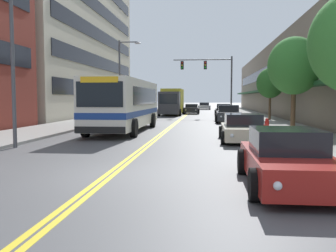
# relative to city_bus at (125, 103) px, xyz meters

# --- Properties ---
(ground_plane) EXTENTS (240.00, 240.00, 0.00)m
(ground_plane) POSITION_rel_city_bus_xyz_m (2.48, 23.79, -1.75)
(ground_plane) COLOR #4C4C4F
(sidewalk_left) EXTENTS (3.94, 106.00, 0.14)m
(sidewalk_left) POSITION_rel_city_bus_xyz_m (-4.99, 23.79, -1.68)
(sidewalk_left) COLOR gray
(sidewalk_left) RESTS_ON ground_plane
(sidewalk_right) EXTENTS (3.94, 106.00, 0.14)m
(sidewalk_right) POSITION_rel_city_bus_xyz_m (9.95, 23.79, -1.68)
(sidewalk_right) COLOR gray
(sidewalk_right) RESTS_ON ground_plane
(centre_line) EXTENTS (0.34, 106.00, 0.01)m
(centre_line) POSITION_rel_city_bus_xyz_m (2.48, 23.79, -1.75)
(centre_line) COLOR yellow
(centre_line) RESTS_ON ground_plane
(storefront_row_right) EXTENTS (9.10, 68.00, 8.33)m
(storefront_row_right) POSITION_rel_city_bus_xyz_m (16.15, 23.79, 2.41)
(storefront_row_right) COLOR gray
(storefront_row_right) RESTS_ON ground_plane
(city_bus) EXTENTS (2.86, 10.91, 3.10)m
(city_bus) POSITION_rel_city_bus_xyz_m (0.00, 0.00, 0.00)
(city_bus) COLOR silver
(city_bus) RESTS_ON ground_plane
(car_beige_parked_left_mid) EXTENTS (2.18, 4.62, 1.24)m
(car_beige_parked_left_mid) POSITION_rel_city_bus_xyz_m (-1.80, 10.40, -1.18)
(car_beige_parked_left_mid) COLOR #BCAD89
(car_beige_parked_left_mid) RESTS_ON ground_plane
(car_red_parked_right_foreground) EXTENTS (2.01, 4.47, 1.33)m
(car_red_parked_right_foreground) POSITION_rel_city_bus_xyz_m (6.89, -13.91, -1.14)
(car_red_parked_right_foreground) COLOR maroon
(car_red_parked_right_foreground) RESTS_ON ground_plane
(car_champagne_parked_right_mid) EXTENTS (2.20, 4.70, 1.28)m
(car_champagne_parked_right_mid) POSITION_rel_city_bus_xyz_m (6.76, -4.69, -1.17)
(car_champagne_parked_right_mid) COLOR beige
(car_champagne_parked_right_mid) RESTS_ON ground_plane
(car_dark_grey_parked_right_far) EXTENTS (2.18, 4.48, 1.45)m
(car_dark_grey_parked_right_far) POSITION_rel_city_bus_xyz_m (6.79, 9.11, -1.08)
(car_dark_grey_parked_right_far) COLOR #38383D
(car_dark_grey_parked_right_far) RESTS_ON ground_plane
(car_black_parked_right_end) EXTENTS (1.97, 4.33, 1.36)m
(car_black_parked_right_end) POSITION_rel_city_bus_xyz_m (6.89, 21.41, -1.13)
(car_black_parked_right_end) COLOR black
(car_black_parked_right_end) RESTS_ON ground_plane
(car_silver_moving_lead) EXTENTS (2.17, 4.74, 1.25)m
(car_silver_moving_lead) POSITION_rel_city_bus_xyz_m (4.49, 44.26, -1.16)
(car_silver_moving_lead) COLOR #B7B7BC
(car_silver_moving_lead) RESTS_ON ground_plane
(car_charcoal_moving_second) EXTENTS (2.01, 4.22, 1.26)m
(car_charcoal_moving_second) POSITION_rel_city_bus_xyz_m (3.01, 25.66, -1.15)
(car_charcoal_moving_second) COLOR #232328
(car_charcoal_moving_second) RESTS_ON ground_plane
(box_truck) EXTENTS (2.67, 8.01, 3.14)m
(box_truck) POSITION_rel_city_bus_xyz_m (0.77, 22.28, -0.12)
(box_truck) COLOR #38383D
(box_truck) RESTS_ON ground_plane
(traffic_signal_mast) EXTENTS (6.55, 0.38, 6.65)m
(traffic_signal_mast) POSITION_rel_city_bus_xyz_m (5.48, 19.50, 3.00)
(traffic_signal_mast) COLOR #47474C
(traffic_signal_mast) RESTS_ON ground_plane
(street_lamp_left_near) EXTENTS (2.17, 0.28, 7.86)m
(street_lamp_left_near) POSITION_rel_city_bus_xyz_m (-2.53, -8.15, 2.91)
(street_lamp_left_near) COLOR #47474C
(street_lamp_left_near) RESTS_ON ground_plane
(street_lamp_left_far) EXTENTS (2.02, 0.28, 7.16)m
(street_lamp_left_far) POSITION_rel_city_bus_xyz_m (-2.53, 10.44, 2.52)
(street_lamp_left_far) COLOR #47474C
(street_lamp_left_far) RESTS_ON ground_plane
(street_tree_right_mid) EXTENTS (3.12, 3.12, 5.53)m
(street_tree_right_mid) POSITION_rel_city_bus_xyz_m (10.17, 0.39, 2.19)
(street_tree_right_mid) COLOR brown
(street_tree_right_mid) RESTS_ON sidewalk_right
(street_tree_right_far) EXTENTS (2.41, 2.41, 4.55)m
(street_tree_right_far) POSITION_rel_city_bus_xyz_m (10.55, 11.22, 1.60)
(street_tree_right_far) COLOR brown
(street_tree_right_far) RESTS_ON sidewalk_right
(fire_hydrant) EXTENTS (0.31, 0.23, 0.77)m
(fire_hydrant) POSITION_rel_city_bus_xyz_m (8.43, -1.01, -1.24)
(fire_hydrant) COLOR red
(fire_hydrant) RESTS_ON sidewalk_right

